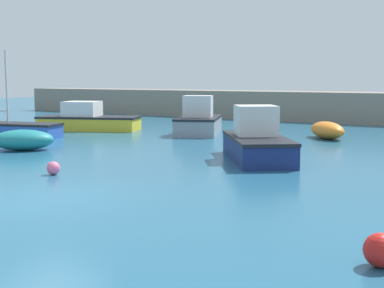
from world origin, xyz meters
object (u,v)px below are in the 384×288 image
motorboat_grey_hull (88,120)px  mooring_buoy_pink (53,168)px  rowboat_blue_near (23,140)px  cabin_cruiser_white (199,121)px  rowboat_white_midwater (327,130)px  motorboat_with_cabin (257,142)px  mooring_buoy_red (381,250)px  sailboat_twin_hulled (8,130)px

motorboat_grey_hull → mooring_buoy_pink: 15.02m
rowboat_blue_near → cabin_cruiser_white: (2.84, 9.77, 0.26)m
motorboat_grey_hull → rowboat_blue_near: bearing=-87.5°
motorboat_grey_hull → mooring_buoy_pink: (9.49, -11.64, -0.41)m
rowboat_white_midwater → motorboat_grey_hull: bearing=60.0°
motorboat_grey_hull → cabin_cruiser_white: size_ratio=1.26×
rowboat_blue_near → rowboat_white_midwater: 14.85m
rowboat_blue_near → mooring_buoy_pink: 6.54m
cabin_cruiser_white → rowboat_blue_near: bearing=139.7°
motorboat_with_cabin → cabin_cruiser_white: 9.68m
rowboat_white_midwater → mooring_buoy_red: size_ratio=5.19×
rowboat_blue_near → motorboat_with_cabin: size_ratio=0.57×
rowboat_blue_near → rowboat_white_midwater: (9.59, 11.34, -0.01)m
mooring_buoy_pink → motorboat_with_cabin: bearing=57.1°
rowboat_white_midwater → mooring_buoy_pink: 15.36m
cabin_cruiser_white → mooring_buoy_red: size_ratio=8.82×
rowboat_blue_near → motorboat_grey_hull: motorboat_grey_hull is taller
rowboat_blue_near → motorboat_with_cabin: (9.66, 2.89, 0.25)m
motorboat_with_cabin → mooring_buoy_red: (6.73, -9.48, -0.41)m
motorboat_with_cabin → rowboat_white_midwater: 8.45m
mooring_buoy_red → mooring_buoy_pink: mooring_buoy_red is taller
rowboat_blue_near → motorboat_grey_hull: size_ratio=0.46×
motorboat_with_cabin → sailboat_twin_hulled: (-14.34, 0.11, -0.29)m
mooring_buoy_pink → cabin_cruiser_white: bearing=101.5°
motorboat_grey_hull → rowboat_white_midwater: 13.92m
rowboat_white_midwater → rowboat_blue_near: bearing=96.6°
sailboat_twin_hulled → mooring_buoy_pink: (10.23, -6.47, -0.19)m
rowboat_white_midwater → mooring_buoy_red: (6.79, -17.93, -0.15)m
rowboat_blue_near → rowboat_white_midwater: rowboat_blue_near is taller
rowboat_white_midwater → mooring_buoy_red: 19.17m
motorboat_with_cabin → motorboat_grey_hull: size_ratio=0.82×
mooring_buoy_red → mooring_buoy_pink: size_ratio=1.33×
motorboat_grey_hull → cabin_cruiser_white: 6.98m
cabin_cruiser_white → sailboat_twin_hulled: bearing=107.8°
rowboat_white_midwater → motorboat_with_cabin: bearing=137.2°
cabin_cruiser_white → mooring_buoy_pink: cabin_cruiser_white is taller
rowboat_white_midwater → sailboat_twin_hulled: (-14.28, -8.34, -0.03)m
sailboat_twin_hulled → mooring_buoy_red: bearing=-40.9°
rowboat_white_midwater → sailboat_twin_hulled: 16.54m
motorboat_with_cabin → rowboat_blue_near: bearing=-109.9°
motorboat_grey_hull → mooring_buoy_pink: bearing=-74.1°
sailboat_twin_hulled → cabin_cruiser_white: (7.52, 6.77, 0.30)m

